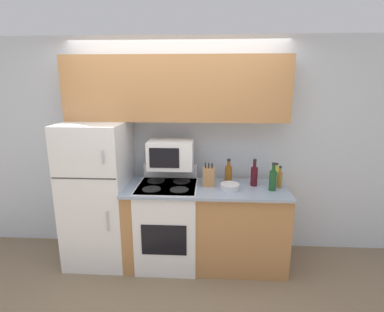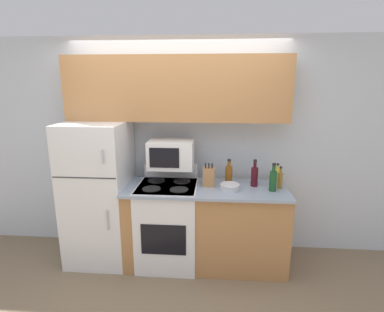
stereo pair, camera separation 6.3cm
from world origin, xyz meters
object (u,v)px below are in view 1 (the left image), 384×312
bottle_cooking_spray (276,174)px  bowl (230,187)px  bottle_wine_red (254,175)px  bottle_whiskey (228,174)px  knife_block (209,177)px  bottle_wine_green (273,180)px  refrigerator (99,193)px  microwave (171,154)px  bottle_vinegar (280,179)px  stove (168,223)px

bottle_cooking_spray → bowl: bearing=-150.9°
bottle_wine_red → bottle_whiskey: 0.28m
knife_block → bottle_wine_green: bearing=-8.4°
bottle_whiskey → bottle_wine_green: bottle_wine_green is taller
refrigerator → microwave: refrigerator is taller
microwave → bottle_cooking_spray: microwave is taller
knife_block → bottle_cooking_spray: knife_block is taller
refrigerator → bottle_wine_green: (1.93, -0.12, 0.24)m
bottle_wine_red → bottle_whiskey: bottle_wine_red is taller
bottle_cooking_spray → bottle_whiskey: 0.56m
microwave → bottle_whiskey: microwave is taller
bottle_vinegar → bottle_whiskey: bottle_whiskey is taller
microwave → bottle_vinegar: bearing=-4.8°
bowl → bottle_wine_green: bearing=2.2°
refrigerator → stove: refrigerator is taller
microwave → bottle_whiskey: 0.68m
stove → bowl: stove is taller
bottle_whiskey → bowl: bearing=-89.2°
microwave → bottle_wine_red: microwave is taller
bottle_wine_red → bottle_cooking_spray: 0.31m
knife_block → bottle_whiskey: (0.22, 0.11, 0.01)m
refrigerator → knife_block: (1.25, -0.02, 0.22)m
bottle_cooking_spray → bottle_wine_green: bearing=-109.1°
knife_block → bowl: (0.23, -0.12, -0.07)m
refrigerator → bottle_wine_red: 1.77m
stove → bottle_wine_green: bearing=-3.2°
bottle_whiskey → stove: bearing=-167.9°
refrigerator → bottle_vinegar: 2.03m
bowl → bottle_wine_red: size_ratio=0.68×
bowl → bottle_wine_green: size_ratio=0.68×
stove → knife_block: bearing=4.5°
microwave → bottle_wine_red: size_ratio=1.65×
bottle_cooking_spray → bottle_vinegar: bearing=-92.0°
bottle_vinegar → bottle_wine_red: size_ratio=0.80×
bowl → bottle_vinegar: (0.54, 0.11, 0.06)m
stove → microwave: microwave is taller
bottle_whiskey → bottle_wine_green: size_ratio=0.93×
bottle_cooking_spray → bottle_wine_green: bottle_wine_green is taller
bottle_wine_green → knife_block: bearing=171.6°
bottle_wine_red → bottle_vinegar: bearing=-9.6°
refrigerator → bottle_wine_green: size_ratio=5.39×
bottle_vinegar → bottle_cooking_spray: size_ratio=1.09×
refrigerator → bottle_wine_green: bearing=-3.6°
stove → bottle_whiskey: bottle_whiskey is taller
refrigerator → bottle_vinegar: refrigerator is taller
refrigerator → knife_block: bearing=-1.0°
bottle_vinegar → stove: bearing=-178.6°
bottle_vinegar → bottle_wine_red: bottle_wine_red is taller
bowl → bottle_wine_red: 0.32m
refrigerator → stove: size_ratio=1.47×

